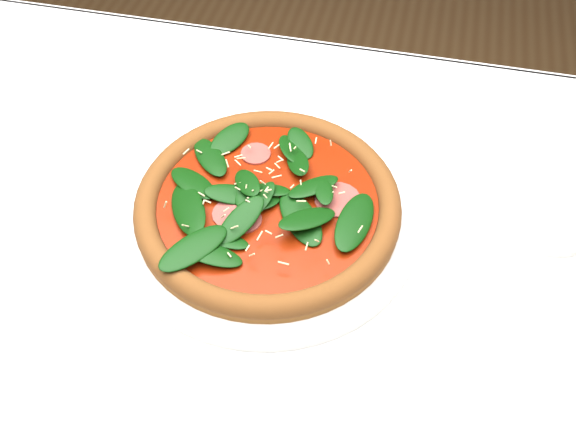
# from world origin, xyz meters

# --- Properties ---
(dining_table) EXTENTS (1.21, 0.81, 0.75)m
(dining_table) POSITION_xyz_m (0.00, 0.00, 0.65)
(dining_table) COLOR silver
(dining_table) RESTS_ON ground
(plate) EXTENTS (0.37, 0.37, 0.02)m
(plate) POSITION_xyz_m (0.07, 0.03, 0.76)
(plate) COLOR silver
(plate) RESTS_ON dining_table
(pizza) EXTENTS (0.35, 0.35, 0.04)m
(pizza) POSITION_xyz_m (0.07, 0.03, 0.78)
(pizza) COLOR #996725
(pizza) RESTS_ON plate
(saucer_far) EXTENTS (0.15, 0.15, 0.01)m
(saucer_far) POSITION_xyz_m (0.39, 0.12, 0.76)
(saucer_far) COLOR silver
(saucer_far) RESTS_ON dining_table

